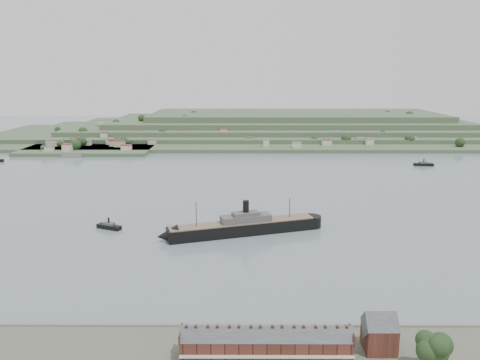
{
  "coord_description": "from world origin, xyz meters",
  "views": [
    {
      "loc": [
        -17.98,
        -302.61,
        91.98
      ],
      "look_at": [
        -19.13,
        30.0,
        14.8
      ],
      "focal_mm": 35.0,
      "sensor_mm": 36.0,
      "label": 1
    }
  ],
  "objects_px": {
    "terrace_row": "(266,343)",
    "gabled_building": "(379,333)",
    "steamship": "(239,227)",
    "tugboat": "(109,226)",
    "fig_tree": "(434,349)"
  },
  "relations": [
    {
      "from": "terrace_row",
      "to": "gabled_building",
      "type": "height_order",
      "value": "gabled_building"
    },
    {
      "from": "terrace_row",
      "to": "steamship",
      "type": "xyz_separation_m",
      "value": [
        -9.53,
        122.45,
        -2.44
      ]
    },
    {
      "from": "steamship",
      "to": "tugboat",
      "type": "xyz_separation_m",
      "value": [
        -77.92,
        9.12,
        -2.67
      ]
    },
    {
      "from": "steamship",
      "to": "tugboat",
      "type": "relative_size",
      "value": 6.0
    },
    {
      "from": "terrace_row",
      "to": "fig_tree",
      "type": "relative_size",
      "value": 4.12
    },
    {
      "from": "terrace_row",
      "to": "steamship",
      "type": "relative_size",
      "value": 0.58
    },
    {
      "from": "gabled_building",
      "to": "steamship",
      "type": "xyz_separation_m",
      "value": [
        -47.03,
        118.43,
        -3.79
      ]
    },
    {
      "from": "gabled_building",
      "to": "tugboat",
      "type": "height_order",
      "value": "gabled_building"
    },
    {
      "from": "terrace_row",
      "to": "fig_tree",
      "type": "distance_m",
      "value": 51.25
    },
    {
      "from": "terrace_row",
      "to": "gabled_building",
      "type": "xyz_separation_m",
      "value": [
        37.5,
        4.02,
        1.34
      ]
    },
    {
      "from": "steamship",
      "to": "gabled_building",
      "type": "bearing_deg",
      "value": -68.34
    },
    {
      "from": "tugboat",
      "to": "fig_tree",
      "type": "xyz_separation_m",
      "value": [
        137.93,
        -139.79,
        8.52
      ]
    },
    {
      "from": "steamship",
      "to": "tugboat",
      "type": "distance_m",
      "value": 78.5
    },
    {
      "from": "gabled_building",
      "to": "tugboat",
      "type": "bearing_deg",
      "value": 134.41
    },
    {
      "from": "terrace_row",
      "to": "gabled_building",
      "type": "bearing_deg",
      "value": 6.12
    }
  ]
}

